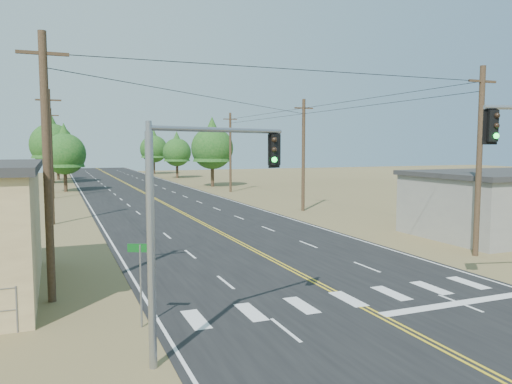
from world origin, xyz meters
TOP-DOWN VIEW (x-y plane):
  - road at (0.00, 30.00)m, footprint 15.00×200.00m
  - utility_pole_left_near at (-10.50, 12.00)m, footprint 1.80×0.30m
  - utility_pole_left_mid at (-10.50, 32.00)m, footprint 1.80×0.30m
  - utility_pole_left_far at (-10.50, 52.00)m, footprint 1.80×0.30m
  - utility_pole_right_near at (10.50, 12.00)m, footprint 1.80×0.30m
  - utility_pole_right_mid at (10.50, 32.00)m, footprint 1.80×0.30m
  - utility_pole_right_far at (10.50, 52.00)m, footprint 1.80×0.30m
  - signal_mast_left at (-6.71, 5.40)m, footprint 4.63×1.99m
  - street_sign at (-7.80, 8.00)m, footprint 0.76×0.37m
  - tree_left_near at (-9.00, 60.12)m, footprint 5.26×5.26m
  - tree_left_mid at (-10.52, 75.98)m, footprint 6.58×6.58m
  - tree_left_far at (-9.68, 84.65)m, footprint 4.23×4.23m
  - tree_right_near at (10.79, 60.75)m, footprint 6.02×6.02m
  - tree_right_mid at (10.49, 81.65)m, footprint 5.10×5.10m
  - tree_right_far at (9.00, 96.27)m, footprint 5.65×5.65m

SIDE VIEW (x-z plane):
  - road at x=0.00m, z-range 0.00..0.02m
  - street_sign at x=-7.80m, z-range 0.47..3.22m
  - tree_left_far at x=-9.68m, z-range 0.78..7.83m
  - signal_mast_left at x=-6.71m, z-range 1.11..7.61m
  - utility_pole_left_near at x=-10.50m, z-range 0.12..10.12m
  - utility_pole_left_mid at x=-10.50m, z-range 0.12..10.12m
  - utility_pole_left_far at x=-10.50m, z-range 0.12..10.12m
  - utility_pole_right_near at x=10.50m, z-range 0.12..10.12m
  - utility_pole_right_mid at x=10.50m, z-range 0.12..10.12m
  - utility_pole_right_far at x=10.50m, z-range 0.12..10.12m
  - tree_right_mid at x=10.49m, z-range 0.95..9.44m
  - tree_left_near at x=-9.00m, z-range 0.98..9.75m
  - tree_right_far at x=9.00m, z-range 1.05..10.46m
  - tree_right_near at x=10.79m, z-range 1.12..11.15m
  - tree_left_mid at x=-10.52m, z-range 1.23..12.20m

